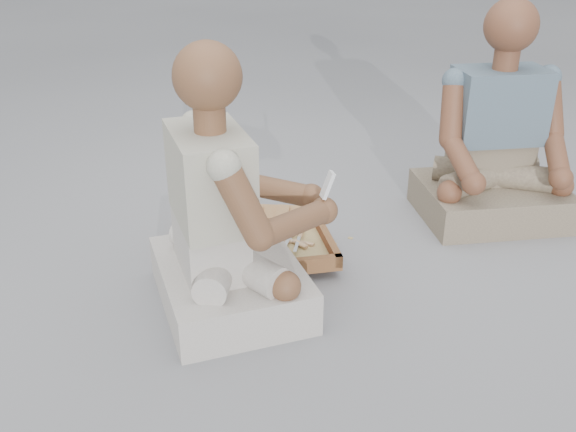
{
  "coord_description": "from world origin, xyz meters",
  "views": [
    {
      "loc": [
        -0.12,
        -2.0,
        1.35
      ],
      "look_at": [
        -0.07,
        0.16,
        0.3
      ],
      "focal_mm": 40.0,
      "sensor_mm": 36.0,
      "label": 1
    }
  ],
  "objects_px": {
    "carved_panel": "(241,225)",
    "tool_tray": "(273,248)",
    "companion": "(496,150)",
    "craftsman": "(226,223)"
  },
  "relations": [
    {
      "from": "craftsman",
      "to": "companion",
      "type": "xyz_separation_m",
      "value": [
        1.2,
        0.73,
        0.0
      ]
    },
    {
      "from": "craftsman",
      "to": "carved_panel",
      "type": "bearing_deg",
      "value": 160.54
    },
    {
      "from": "craftsman",
      "to": "companion",
      "type": "height_order",
      "value": "companion"
    },
    {
      "from": "carved_panel",
      "to": "tool_tray",
      "type": "height_order",
      "value": "tool_tray"
    },
    {
      "from": "tool_tray",
      "to": "companion",
      "type": "height_order",
      "value": "companion"
    },
    {
      "from": "companion",
      "to": "craftsman",
      "type": "bearing_deg",
      "value": 24.27
    },
    {
      "from": "carved_panel",
      "to": "tool_tray",
      "type": "relative_size",
      "value": 1.06
    },
    {
      "from": "carved_panel",
      "to": "companion",
      "type": "bearing_deg",
      "value": 5.93
    },
    {
      "from": "tool_tray",
      "to": "companion",
      "type": "bearing_deg",
      "value": 22.25
    },
    {
      "from": "craftsman",
      "to": "companion",
      "type": "bearing_deg",
      "value": 103.21
    }
  ]
}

